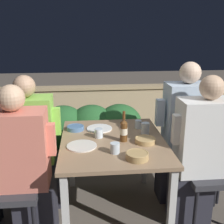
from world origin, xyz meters
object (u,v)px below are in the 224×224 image
Objects in this scene: person_green_blouse at (33,143)px; potted_plant at (197,126)px; person_blue_shirt at (182,133)px; chair_left_far at (10,150)px; beer_bottle at (124,130)px; chair_right_near at (224,159)px; person_coral_top at (23,166)px; chair_right_far at (202,143)px; person_white_polo at (201,152)px.

person_green_blouse is 1.73× the size of potted_plant.
person_blue_shirt is 1.86× the size of potted_plant.
beer_bottle is at bearing -13.37° from chair_left_far.
chair_left_far is 1.85m from chair_right_near.
chair_right_near is at bearing -11.22° from chair_left_far.
chair_right_near is 1.34× the size of potted_plant.
person_coral_top is 0.42m from person_green_blouse.
chair_right_far is at bearing -109.17° from potted_plant.
chair_right_far is (1.76, -0.02, 0.00)m from chair_left_far.
person_white_polo is 0.66m from beer_bottle.
chair_left_far is at bearing 168.78° from chair_right_near.
person_green_blouse is 1.99m from potted_plant.
person_green_blouse is 1.56m from chair_right_far.
chair_right_far is 0.84m from potted_plant.
person_white_polo reaches higher than beer_bottle.
potted_plant is at bearing 78.75° from chair_right_near.
beer_bottle reaches higher than chair_left_far.
chair_right_far is at bearing 15.15° from beer_bottle.
person_white_polo reaches higher than person_green_blouse.
person_blue_shirt is at bearing 98.14° from person_white_polo.
person_coral_top reaches higher than person_green_blouse.
person_white_polo is at bearing 180.00° from chair_right_near.
person_coral_top is 1.61m from chair_right_near.
chair_left_far is 1.04m from beer_bottle.
chair_right_near is at bearing 2.12° from person_coral_top.
chair_right_near is 0.87m from beer_bottle.
person_white_polo is (1.41, 0.06, 0.02)m from person_coral_top.
chair_right_near is at bearing -12.62° from person_green_blouse.
chair_right_near is 0.34m from chair_right_far.
person_coral_top is 1.00× the size of person_green_blouse.
person_blue_shirt is at bearing 127.04° from chair_right_near.
person_white_polo reaches higher than chair_right_near.
chair_right_near is (1.81, -0.36, 0.00)m from chair_left_far.
person_white_polo reaches higher than chair_left_far.
person_white_polo is at bearing -110.93° from potted_plant.
potted_plant is (0.22, 1.12, -0.12)m from chair_right_near.
chair_left_far is 1.00× the size of chair_right_near.
chair_right_far reaches higher than potted_plant.
person_green_blouse reaches higher than chair_right_near.
person_white_polo is at bearing -114.87° from chair_right_far.
person_white_polo is 1.78× the size of potted_plant.
person_coral_top is 0.93× the size of person_blue_shirt.
potted_plant is (0.48, 0.78, -0.23)m from person_blue_shirt.
person_white_polo reaches higher than potted_plant.
person_white_polo is 0.96× the size of person_blue_shirt.
person_white_polo is at bearing 2.43° from person_coral_top.
beer_bottle is (-0.78, -0.21, 0.24)m from chair_right_far.
chair_right_near is at bearing -101.25° from potted_plant.
chair_right_near is 0.22m from person_white_polo.
chair_right_far is at bearing -0.87° from person_green_blouse.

